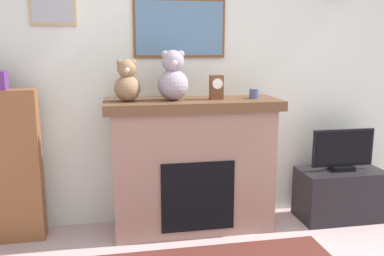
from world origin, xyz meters
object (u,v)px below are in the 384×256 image
Objects in this scene: tv_stand at (340,194)px; teddy_bear_brown at (127,82)px; television at (343,151)px; candle_jar at (254,94)px; mantel_clock at (216,87)px; bookshelf at (8,163)px; fireplace at (192,164)px; teddy_bear_grey at (173,78)px.

teddy_bear_brown is at bearing 178.78° from tv_stand.
television is 7.11× the size of candle_jar.
bookshelf is at bearing 177.94° from mantel_clock.
teddy_bear_brown is at bearing -179.98° from candle_jar.
teddy_bear_grey is (-0.16, -0.02, 0.74)m from fireplace.
mantel_clock is at bearing 177.98° from television.
teddy_bear_grey is at bearing -173.61° from fireplace.
fireplace is at bearing 1.96° from teddy_bear_brown.
bookshelf reaches higher than mantel_clock.
fireplace reaches higher than tv_stand.
bookshelf is 2.84m from television.
bookshelf is 1.47m from teddy_bear_grey.
mantel_clock is (-1.16, 0.04, 0.59)m from television.
mantel_clock is 0.73m from teddy_bear_brown.
fireplace is 1.92× the size of tv_stand.
teddy_bear_grey is at bearing -179.96° from candle_jar.
tv_stand is at bearing -1.95° from mantel_clock.
mantel_clock is at bearing -0.09° from teddy_bear_grey.
television is 0.99m from candle_jar.
mantel_clock is at bearing -2.06° from bookshelf.
teddy_bear_brown is 0.37m from teddy_bear_grey.
tv_stand is 1.86× the size of teddy_bear_grey.
tv_stand is 3.78× the size of mantel_clock.
fireplace is at bearing -1.61° from bookshelf.
teddy_bear_brown is at bearing -3.60° from bookshelf.
teddy_bear_grey reaches higher than tv_stand.
mantel_clock reaches higher than television.
candle_jar is 0.24× the size of teddy_bear_brown.
television is 2.00m from teddy_bear_brown.
candle_jar reaches higher than tv_stand.
teddy_bear_brown reaches higher than mantel_clock.
mantel_clock reaches higher than fireplace.
candle_jar is at bearing 177.20° from tv_stand.
teddy_bear_brown reaches higher than television.
television is at bearing -2.02° from mantel_clock.
mantel_clock is at bearing 178.05° from tv_stand.
teddy_bear_grey reaches higher than teddy_bear_brown.
tv_stand is 1.87m from teddy_bear_grey.
mantel_clock is (-0.33, -0.00, 0.06)m from candle_jar.
tv_stand is at bearing -2.46° from fireplace.
mantel_clock is (0.20, -0.02, 0.66)m from fireplace.
mantel_clock is 0.37m from teddy_bear_grey.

